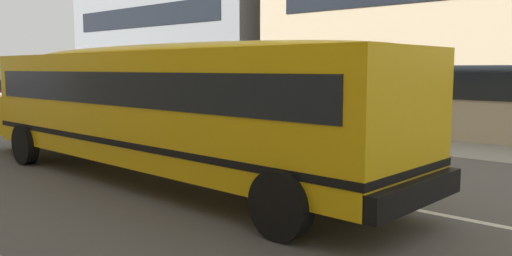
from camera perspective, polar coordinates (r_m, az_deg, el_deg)
ground_plane at (r=14.59m, az=-13.35°, el=-2.93°), size 400.00×400.00×0.00m
sidewalk_far at (r=19.44m, az=4.15°, el=-0.39°), size 120.00×3.00×0.01m
lane_centreline at (r=14.59m, az=-13.35°, el=-2.92°), size 110.00×0.16×0.01m
school_bus at (r=11.08m, az=-10.54°, el=3.03°), size 12.87×3.16×2.87m
parked_car_silver_end_of_row at (r=30.94m, az=-24.07°, el=3.22°), size 3.97×2.02×1.64m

